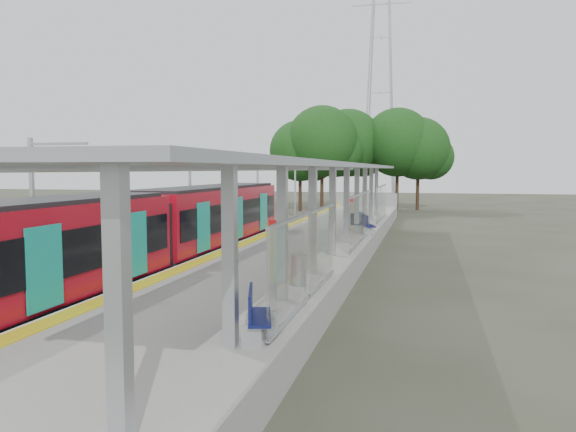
% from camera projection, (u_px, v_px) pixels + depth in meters
% --- Properties ---
extents(ground, '(200.00, 200.00, 0.00)m').
position_uv_depth(ground, '(79.00, 432.00, 9.46)').
color(ground, '#474438').
rests_on(ground, ground).
extents(trackbed, '(3.00, 70.00, 0.24)m').
position_uv_depth(trackbed, '(230.00, 250.00, 29.88)').
color(trackbed, '#59544C').
rests_on(trackbed, ground).
extents(platform, '(6.00, 50.00, 1.00)m').
position_uv_depth(platform, '(313.00, 246.00, 28.77)').
color(platform, gray).
rests_on(platform, ground).
extents(tactile_strip, '(0.60, 50.00, 0.02)m').
position_uv_depth(tactile_strip, '(265.00, 235.00, 29.34)').
color(tactile_strip, gold).
rests_on(tactile_strip, platform).
extents(end_fence, '(6.00, 0.10, 1.20)m').
position_uv_depth(end_fence, '(365.00, 199.00, 52.82)').
color(end_fence, '#9EA0A5').
rests_on(end_fence, platform).
extents(train, '(2.74, 27.60, 3.62)m').
position_uv_depth(train, '(140.00, 235.00, 20.41)').
color(train, black).
rests_on(train, ground).
extents(canopy, '(3.27, 38.00, 3.66)m').
position_uv_depth(canopy, '(332.00, 175.00, 24.39)').
color(canopy, '#9EA0A5').
rests_on(canopy, platform).
extents(pylon, '(8.00, 4.00, 38.00)m').
position_uv_depth(pylon, '(381.00, 65.00, 78.75)').
color(pylon, '#9EA0A5').
rests_on(pylon, ground).
extents(tree_cluster, '(18.72, 11.88, 11.03)m').
position_uv_depth(tree_cluster, '(359.00, 145.00, 59.85)').
color(tree_cluster, '#382316').
rests_on(tree_cluster, ground).
extents(catenary_masts, '(2.08, 48.16, 5.40)m').
position_uv_depth(catenary_masts, '(192.00, 199.00, 29.09)').
color(catenary_masts, '#9EA0A5').
rests_on(catenary_masts, ground).
extents(bench_near, '(0.85, 1.54, 1.01)m').
position_uv_depth(bench_near, '(256.00, 313.00, 11.36)').
color(bench_near, '#0F144B').
rests_on(bench_near, platform).
extents(bench_mid, '(0.90, 1.61, 1.05)m').
position_uv_depth(bench_mid, '(367.00, 224.00, 29.54)').
color(bench_mid, '#0F144B').
rests_on(bench_mid, platform).
extents(bench_far, '(0.90, 1.62, 1.06)m').
position_uv_depth(bench_far, '(359.00, 222.00, 30.66)').
color(bench_far, '#0F144B').
rests_on(bench_far, platform).
extents(info_pillar_near, '(0.43, 0.43, 1.89)m').
position_uv_depth(info_pillar_near, '(275.00, 255.00, 17.17)').
color(info_pillar_near, beige).
rests_on(info_pillar_near, platform).
extents(info_pillar_far, '(0.40, 0.40, 1.79)m').
position_uv_depth(info_pillar_far, '(351.00, 216.00, 32.18)').
color(info_pillar_far, beige).
rests_on(info_pillar_far, platform).
extents(litter_bin, '(0.55, 0.55, 0.92)m').
position_uv_depth(litter_bin, '(298.00, 270.00, 16.53)').
color(litter_bin, '#9EA0A5').
rests_on(litter_bin, platform).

